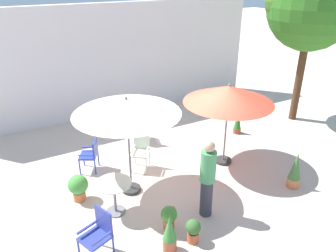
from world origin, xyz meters
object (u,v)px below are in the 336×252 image
(standing_person, at_px, (207,178))
(potted_plant_4, at_px, (238,122))
(patio_umbrella_0, at_px, (127,107))
(potted_plant_0, at_px, (170,234))
(shade_tree, at_px, (312,6))
(patio_chair_2, at_px, (99,232))
(patio_chair_1, at_px, (141,126))
(potted_plant_3, at_px, (169,216))
(patio_chair_3, at_px, (91,153))
(patio_chair_0, at_px, (141,149))
(cafe_table_0, at_px, (114,192))
(potted_plant_2, at_px, (295,170))
(patio_umbrella_1, at_px, (229,95))
(potted_plant_5, at_px, (78,186))
(potted_plant_1, at_px, (193,230))

(standing_person, bearing_deg, potted_plant_4, 41.20)
(patio_umbrella_0, xyz_separation_m, potted_plant_0, (-0.10, -2.03, -1.73))
(shade_tree, height_order, patio_chair_2, shade_tree)
(patio_chair_1, distance_m, potted_plant_3, 3.81)
(patio_chair_3, height_order, potted_plant_0, patio_chair_3)
(patio_chair_0, height_order, patio_chair_1, patio_chair_0)
(cafe_table_0, xyz_separation_m, potted_plant_2, (4.06, -1.18, -0.07))
(patio_umbrella_1, relative_size, potted_plant_0, 2.88)
(potted_plant_4, bearing_deg, patio_chair_1, 162.19)
(patio_chair_0, bearing_deg, cafe_table_0, -132.13)
(potted_plant_4, bearing_deg, patio_chair_3, 178.36)
(patio_chair_2, distance_m, potted_plant_4, 6.04)
(potted_plant_5, bearing_deg, potted_plant_0, -64.98)
(shade_tree, bearing_deg, potted_plant_3, -157.36)
(potted_plant_4, bearing_deg, patio_chair_0, -173.99)
(shade_tree, distance_m, cafe_table_0, 8.08)
(patio_chair_0, relative_size, potted_plant_0, 1.23)
(patio_umbrella_0, distance_m, cafe_table_0, 1.79)
(patio_chair_2, xyz_separation_m, standing_person, (2.32, 0.01, 0.36))
(patio_chair_0, height_order, potted_plant_0, patio_chair_0)
(patio_chair_0, xyz_separation_m, patio_chair_3, (-1.16, 0.50, -0.06))
(patio_umbrella_1, distance_m, potted_plant_4, 2.45)
(potted_plant_0, distance_m, potted_plant_4, 5.32)
(patio_chair_1, relative_size, potted_plant_4, 1.21)
(patio_umbrella_1, relative_size, potted_plant_5, 3.57)
(patio_chair_1, distance_m, potted_plant_5, 3.03)
(potted_plant_1, xyz_separation_m, potted_plant_3, (-0.23, 0.52, 0.03))
(patio_chair_2, xyz_separation_m, potted_plant_2, (4.71, -0.19, -0.10))
(patio_chair_0, bearing_deg, potted_plant_3, -101.11)
(patio_chair_3, bearing_deg, cafe_table_0, -91.97)
(standing_person, bearing_deg, potted_plant_3, -178.90)
(potted_plant_1, height_order, potted_plant_4, potted_plant_4)
(patio_umbrella_1, height_order, potted_plant_1, patio_umbrella_1)
(patio_chair_1, bearing_deg, potted_plant_3, -106.06)
(standing_person, bearing_deg, potted_plant_0, -156.06)
(patio_chair_2, bearing_deg, patio_chair_3, 75.73)
(patio_umbrella_1, relative_size, standing_person, 1.29)
(patio_umbrella_0, height_order, patio_chair_0, patio_umbrella_0)
(patio_chair_2, height_order, potted_plant_0, patio_chair_2)
(potted_plant_2, height_order, potted_plant_3, potted_plant_2)
(patio_chair_0, bearing_deg, patio_chair_1, 65.69)
(patio_chair_1, height_order, standing_person, standing_person)
(cafe_table_0, bearing_deg, potted_plant_0, -71.57)
(patio_umbrella_0, xyz_separation_m, potted_plant_2, (3.46, -1.72, -1.67))
(shade_tree, xyz_separation_m, patio_chair_0, (-6.00, -0.35, -3.16))
(potted_plant_0, relative_size, potted_plant_3, 1.49)
(patio_umbrella_0, height_order, potted_plant_4, patio_umbrella_0)
(patio_chair_0, height_order, standing_person, standing_person)
(patio_chair_0, bearing_deg, patio_umbrella_0, -127.86)
(potted_plant_0, xyz_separation_m, potted_plant_1, (0.50, -0.02, -0.12))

